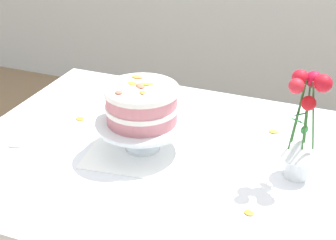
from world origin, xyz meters
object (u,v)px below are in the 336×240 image
object	(u,v)px
layer_cake	(142,104)
flower_vase	(302,134)
cake_stand	(142,125)
dining_table	(182,188)

from	to	relation	value
layer_cake	flower_vase	size ratio (longest dim) A/B	0.70
cake_stand	layer_cake	size ratio (longest dim) A/B	1.28
flower_vase	layer_cake	bearing A→B (deg)	-176.79
cake_stand	flower_vase	bearing A→B (deg)	3.22
dining_table	cake_stand	xyz separation A→B (m)	(-0.14, 0.03, 0.18)
layer_cake	flower_vase	world-z (taller)	flower_vase
cake_stand	layer_cake	world-z (taller)	layer_cake
cake_stand	layer_cake	bearing A→B (deg)	156.02
cake_stand	flower_vase	distance (m)	0.48
dining_table	flower_vase	bearing A→B (deg)	9.79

